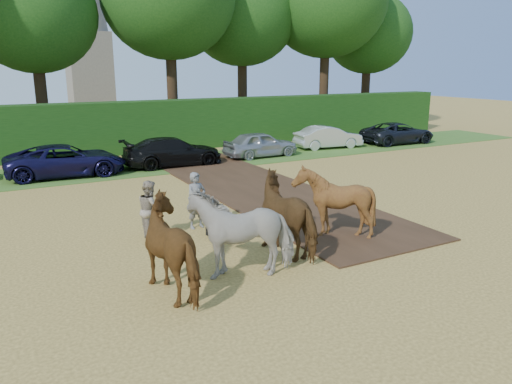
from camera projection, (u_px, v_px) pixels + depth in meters
name	position (u px, v px, depth m)	size (l,w,h in m)	color
ground	(328.00, 246.00, 14.30)	(120.00, 120.00, 0.00)	gold
earth_strip	(257.00, 188.00, 20.95)	(4.50, 17.00, 0.05)	#472D1C
grass_verge	(168.00, 164.00, 26.22)	(50.00, 5.00, 0.03)	#38601E
hedgerow	(142.00, 127.00, 29.68)	(46.00, 1.60, 3.00)	#14380F
spectator_near	(150.00, 210.00, 14.80)	(0.86, 0.67, 1.77)	#BAA892
plough_team	(266.00, 221.00, 13.10)	(7.22, 5.75, 2.17)	brown
parked_cars	(189.00, 150.00, 26.18)	(37.06, 3.16, 1.49)	silver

